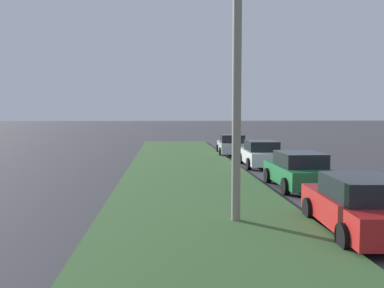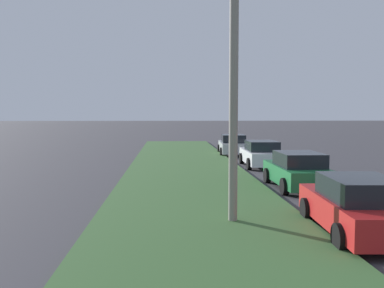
{
  "view_description": "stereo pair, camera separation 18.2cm",
  "coord_description": "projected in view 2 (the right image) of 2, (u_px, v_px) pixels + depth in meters",
  "views": [
    {
      "loc": [
        -2.64,
        8.31,
        3.06
      ],
      "look_at": [
        18.36,
        6.92,
        1.46
      ],
      "focal_mm": 39.19,
      "sensor_mm": 36.0,
      "label": 1
    },
    {
      "loc": [
        -2.65,
        8.13,
        3.06
      ],
      "look_at": [
        18.36,
        6.92,
        1.46
      ],
      "focal_mm": 39.19,
      "sensor_mm": 36.0,
      "label": 2
    }
  ],
  "objects": [
    {
      "name": "grass_median",
      "position": [
        198.0,
        210.0,
        12.87
      ],
      "size": [
        60.0,
        6.0,
        0.12
      ],
      "primitive_type": "cube",
      "color": "#3D6633",
      "rests_on": "ground"
    },
    {
      "name": "parked_car_red",
      "position": [
        358.0,
        206.0,
        10.43
      ],
      "size": [
        4.39,
        2.2,
        1.47
      ],
      "rotation": [
        0.0,
        0.0,
        -0.06
      ],
      "color": "red",
      "rests_on": "ground"
    },
    {
      "name": "parked_car_green",
      "position": [
        298.0,
        171.0,
        16.82
      ],
      "size": [
        4.3,
        2.02,
        1.47
      ],
      "rotation": [
        0.0,
        0.0,
        0.0
      ],
      "color": "#1E6B38",
      "rests_on": "ground"
    },
    {
      "name": "parked_car_white",
      "position": [
        261.0,
        154.0,
        23.55
      ],
      "size": [
        4.34,
        2.09,
        1.47
      ],
      "rotation": [
        0.0,
        0.0,
        -0.02
      ],
      "color": "silver",
      "rests_on": "ground"
    },
    {
      "name": "parked_car_silver",
      "position": [
        233.0,
        145.0,
        30.16
      ],
      "size": [
        4.4,
        2.21,
        1.47
      ],
      "rotation": [
        0.0,
        0.0,
        -0.06
      ],
      "color": "#B2B5BA",
      "rests_on": "ground"
    },
    {
      "name": "streetlight",
      "position": [
        247.0,
        62.0,
        11.11
      ],
      "size": [
        0.39,
        2.87,
        7.5
      ],
      "color": "gray",
      "rests_on": "ground"
    }
  ]
}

